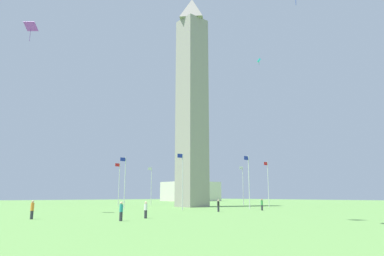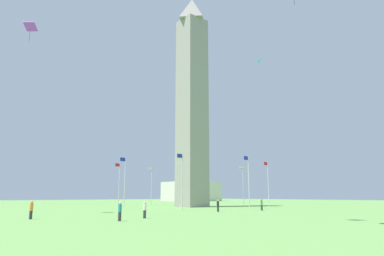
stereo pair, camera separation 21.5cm
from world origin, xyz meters
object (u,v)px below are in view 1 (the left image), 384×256
(flagpole_sw, at_px, (198,185))
(person_white_shirt, at_px, (146,210))
(person_orange_shirt, at_px, (32,210))
(kite_purple_diamond, at_px, (31,27))
(flagpole_se, at_px, (268,182))
(person_green_shirt, at_px, (262,205))
(flagpole_ne, at_px, (182,179))
(flagpole_nw, at_px, (119,183))
(kite_cyan_box, at_px, (259,60))
(flagpole_w, at_px, (151,184))
(flagpole_s, at_px, (243,184))
(obelisk_monument, at_px, (192,97))
(person_teal_shirt, at_px, (121,211))
(person_black_shirt, at_px, (218,206))
(distant_building, at_px, (191,191))
(flagpole_e, at_px, (249,180))
(flagpole_n, at_px, (125,180))

(flagpole_sw, height_order, person_white_shirt, flagpole_sw)
(person_orange_shirt, distance_m, kite_purple_diamond, 25.97)
(flagpole_se, xyz_separation_m, kite_purple_diamond, (45.03, -3.21, 19.73))
(flagpole_se, xyz_separation_m, person_green_shirt, (12.79, 8.74, -4.01))
(flagpole_ne, distance_m, person_green_shirt, 12.99)
(flagpole_nw, bearing_deg, kite_cyan_box, 125.71)
(flagpole_ne, bearing_deg, flagpole_w, -112.50)
(flagpole_nw, height_order, person_orange_shirt, flagpole_nw)
(flagpole_s, xyz_separation_m, kite_cyan_box, (8.75, 13.22, 23.79))
(obelisk_monument, distance_m, person_orange_shirt, 45.06)
(person_white_shirt, xyz_separation_m, person_teal_shirt, (3.68, 1.77, 0.03))
(person_black_shirt, bearing_deg, flagpole_nw, 32.45)
(person_teal_shirt, distance_m, distant_building, 113.79)
(flagpole_sw, height_order, kite_purple_diamond, kite_purple_diamond)
(flagpole_s, xyz_separation_m, flagpole_nw, (25.99, -10.77, 0.00))
(obelisk_monument, xyz_separation_m, flagpole_e, (0.05, 15.22, -18.06))
(flagpole_s, bearing_deg, flagpole_n, -0.00)
(distant_building, bearing_deg, flagpole_n, 43.17)
(kite_purple_diamond, bearing_deg, person_orange_shirt, 87.01)
(flagpole_sw, relative_size, person_white_shirt, 5.38)
(flagpole_n, distance_m, person_orange_shirt, 26.98)
(person_teal_shirt, bearing_deg, person_white_shirt, -34.30)
(person_green_shirt, bearing_deg, flagpole_e, -13.65)
(person_white_shirt, bearing_deg, flagpole_se, -34.98)
(flagpole_n, relative_size, flagpole_e, 1.00)
(distant_building, bearing_deg, flagpole_w, 42.55)
(person_green_shirt, bearing_deg, person_orange_shirt, 99.26)
(flagpole_nw, height_order, person_white_shirt, flagpole_nw)
(person_orange_shirt, bearing_deg, flagpole_w, 46.86)
(person_white_shirt, relative_size, person_orange_shirt, 0.93)
(flagpole_s, bearing_deg, kite_purple_diamond, 8.68)
(flagpole_n, relative_size, person_white_shirt, 5.38)
(flagpole_se, xyz_separation_m, kite_cyan_box, (4.29, 2.45, 23.79))
(flagpole_n, distance_m, flagpole_e, 21.53)
(flagpole_se, bearing_deg, person_orange_shirt, 9.15)
(person_white_shirt, xyz_separation_m, person_orange_shirt, (9.24, -5.83, 0.06))
(person_green_shirt, bearing_deg, flagpole_se, -43.96)
(flagpole_sw, height_order, flagpole_w, same)
(obelisk_monument, bearing_deg, person_orange_shirt, 27.44)
(person_black_shirt, bearing_deg, flagpole_sw, -4.28)
(distant_building, bearing_deg, flagpole_se, 62.28)
(flagpole_n, distance_m, flagpole_s, 30.45)
(flagpole_w, bearing_deg, flagpole_ne, 67.50)
(person_teal_shirt, bearing_deg, flagpole_ne, -21.01)
(flagpole_n, distance_m, flagpole_sw, 28.13)
(flagpole_n, height_order, flagpole_w, same)
(flagpole_se, distance_m, distant_building, 78.30)
(flagpole_e, xyz_separation_m, kite_purple_diamond, (34.26, -7.67, 19.73))
(person_white_shirt, height_order, distant_building, distant_building)
(flagpole_s, relative_size, flagpole_w, 1.00)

